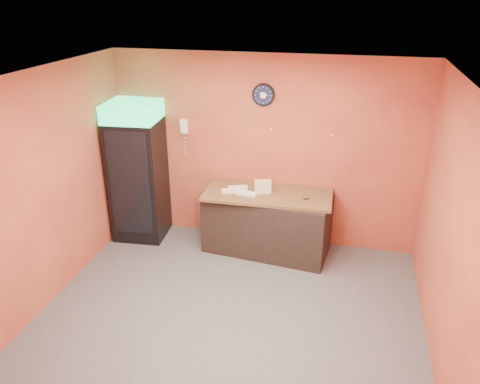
% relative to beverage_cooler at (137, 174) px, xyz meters
% --- Properties ---
extents(floor, '(4.50, 4.50, 0.00)m').
position_rel_beverage_cooler_xyz_m(floor, '(1.85, -1.60, -1.03)').
color(floor, '#47474C').
rests_on(floor, ground).
extents(back_wall, '(4.50, 0.02, 2.80)m').
position_rel_beverage_cooler_xyz_m(back_wall, '(1.85, 0.40, 0.37)').
color(back_wall, '#BE5C35').
rests_on(back_wall, floor).
extents(left_wall, '(0.02, 4.00, 2.80)m').
position_rel_beverage_cooler_xyz_m(left_wall, '(-0.40, -1.60, 0.37)').
color(left_wall, '#BE5C35').
rests_on(left_wall, floor).
extents(right_wall, '(0.02, 4.00, 2.80)m').
position_rel_beverage_cooler_xyz_m(right_wall, '(4.10, -1.60, 0.37)').
color(right_wall, '#BE5C35').
rests_on(right_wall, floor).
extents(ceiling, '(4.50, 4.00, 0.02)m').
position_rel_beverage_cooler_xyz_m(ceiling, '(1.85, -1.60, 1.77)').
color(ceiling, white).
rests_on(ceiling, back_wall).
extents(beverage_cooler, '(0.80, 0.81, 2.11)m').
position_rel_beverage_cooler_xyz_m(beverage_cooler, '(0.00, 0.00, 0.00)').
color(beverage_cooler, black).
rests_on(beverage_cooler, floor).
extents(prep_counter, '(1.85, 0.97, 0.89)m').
position_rel_beverage_cooler_xyz_m(prep_counter, '(2.00, 0.00, -0.59)').
color(prep_counter, black).
rests_on(prep_counter, floor).
extents(wall_clock, '(0.31, 0.06, 0.31)m').
position_rel_beverage_cooler_xyz_m(wall_clock, '(1.84, 0.37, 1.21)').
color(wall_clock, black).
rests_on(wall_clock, back_wall).
extents(wall_phone, '(0.11, 0.10, 0.21)m').
position_rel_beverage_cooler_xyz_m(wall_phone, '(0.65, 0.34, 0.68)').
color(wall_phone, white).
rests_on(wall_phone, back_wall).
extents(butcher_paper, '(1.83, 0.88, 0.04)m').
position_rel_beverage_cooler_xyz_m(butcher_paper, '(2.00, 0.00, -0.12)').
color(butcher_paper, brown).
rests_on(butcher_paper, prep_counter).
extents(sub_roll_stack, '(0.24, 0.15, 0.19)m').
position_rel_beverage_cooler_xyz_m(sub_roll_stack, '(1.93, -0.03, -0.01)').
color(sub_roll_stack, beige).
rests_on(sub_roll_stack, butcher_paper).
extents(wrapped_sandwich_left, '(0.28, 0.20, 0.04)m').
position_rel_beverage_cooler_xyz_m(wrapped_sandwich_left, '(1.48, -0.10, -0.08)').
color(wrapped_sandwich_left, silver).
rests_on(wrapped_sandwich_left, butcher_paper).
extents(wrapped_sandwich_mid, '(0.33, 0.19, 0.04)m').
position_rel_beverage_cooler_xyz_m(wrapped_sandwich_mid, '(1.72, -0.14, -0.08)').
color(wrapped_sandwich_mid, silver).
rests_on(wrapped_sandwich_mid, butcher_paper).
extents(wrapped_sandwich_right, '(0.30, 0.19, 0.04)m').
position_rel_beverage_cooler_xyz_m(wrapped_sandwich_right, '(1.55, 0.02, -0.08)').
color(wrapped_sandwich_right, silver).
rests_on(wrapped_sandwich_right, butcher_paper).
extents(kitchen_tool, '(0.05, 0.05, 0.05)m').
position_rel_beverage_cooler_xyz_m(kitchen_tool, '(1.91, 0.06, -0.08)').
color(kitchen_tool, silver).
rests_on(kitchen_tool, butcher_paper).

